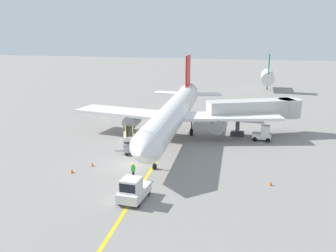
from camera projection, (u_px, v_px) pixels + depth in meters
The scene contains 14 objects.
ground_plane at pixel (134, 165), 40.62m from camera, with size 300.00×300.00×0.00m, color gray.
taxi_line_yellow at pixel (163, 152), 44.88m from camera, with size 0.30×80.00×0.01m, color yellow.
airliner at pixel (174, 113), 49.93m from camera, with size 28.57×35.32×10.10m.
jet_bridge at pixel (260, 109), 51.49m from camera, with size 12.81×7.56×4.85m.
pushback_tug at pixel (133, 190), 31.82m from camera, with size 2.12×3.71×2.20m.
baggage_tug_near_wing at pixel (263, 134), 49.03m from camera, with size 2.45×1.41×2.10m.
belt_loader_forward_hold at pixel (129, 134), 49.56m from camera, with size 2.92×5.13×2.59m.
baggage_cart_loaded at pixel (135, 150), 44.07m from camera, with size 3.80×2.44×0.94m.
ground_crew_marshaller at pixel (133, 171), 36.41m from camera, with size 0.36×0.24×1.70m.
safety_cone_nose_left at pixel (92, 164), 40.15m from camera, with size 0.36×0.36×0.44m, color orange.
safety_cone_nose_right at pixel (161, 143), 47.73m from camera, with size 0.36×0.36×0.44m, color orange.
safety_cone_wingtip_left at pixel (72, 171), 38.24m from camera, with size 0.36×0.36×0.44m, color orange.
safety_cone_wingtip_right at pixel (270, 183), 35.17m from camera, with size 0.36×0.36×0.44m, color orange.
distant_aircraft_far_left at pixel (268, 76), 89.72m from camera, with size 3.00×10.10×8.80m.
Camera 1 is at (12.69, -36.29, 14.27)m, focal length 40.08 mm.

